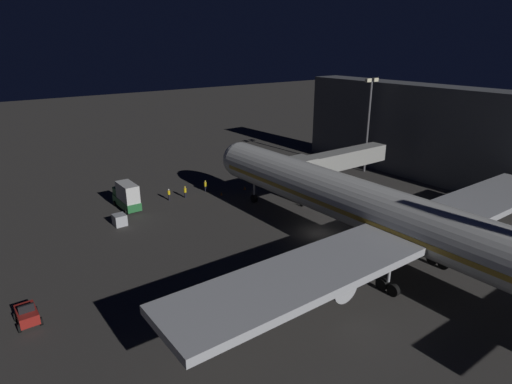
# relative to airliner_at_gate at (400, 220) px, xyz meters

# --- Properties ---
(ground_plane) EXTENTS (320.00, 320.00, 0.00)m
(ground_plane) POSITION_rel_airliner_at_gate_xyz_m (-0.00, -10.96, -5.60)
(ground_plane) COLOR #383533
(airliner_at_gate) EXTENTS (52.66, 61.10, 18.09)m
(airliner_at_gate) POSITION_rel_airliner_at_gate_xyz_m (0.00, 0.00, 0.00)
(airliner_at_gate) COLOR silver
(airliner_at_gate) RESTS_ON ground_plane
(jet_bridge) EXTENTS (18.45, 3.40, 7.24)m
(jet_bridge) POSITION_rel_airliner_at_gate_xyz_m (-10.14, -19.07, 0.10)
(jet_bridge) COLOR #9E9E99
(jet_bridge) RESTS_ON ground_plane
(apron_floodlight_mast) EXTENTS (2.90, 0.50, 16.41)m
(apron_floodlight_mast) POSITION_rel_airliner_at_gate_xyz_m (-25.50, -25.43, 4.02)
(apron_floodlight_mast) COLOR #59595E
(apron_floodlight_mast) RESTS_ON ground_plane
(baggage_tug_spare) EXTENTS (1.86, 2.75, 1.95)m
(baggage_tug_spare) POSITION_rel_airliner_at_gate_xyz_m (32.20, -12.77, -4.81)
(baggage_tug_spare) COLOR maroon
(baggage_tug_spare) RESTS_ON ground_plane
(catering_truck) EXTENTS (2.36, 5.99, 3.87)m
(catering_truck) POSITION_rel_airliner_at_gate_xyz_m (15.82, -33.07, -3.67)
(catering_truck) COLOR #287038
(catering_truck) RESTS_ON ground_plane
(baggage_container_mid_row) EXTENTS (1.50, 1.65, 1.45)m
(baggage_container_mid_row) POSITION_rel_airliner_at_gate_xyz_m (18.75, -28.10, -4.87)
(baggage_container_mid_row) COLOR #B7BABF
(baggage_container_mid_row) RESTS_ON ground_plane
(ground_crew_by_belt_loader) EXTENTS (0.40, 0.40, 1.83)m
(ground_crew_by_belt_loader) POSITION_rel_airliner_at_gate_xyz_m (7.17, -32.26, -4.59)
(ground_crew_by_belt_loader) COLOR black
(ground_crew_by_belt_loader) RESTS_ON ground_plane
(ground_crew_under_port_wing) EXTENTS (0.40, 0.40, 1.79)m
(ground_crew_under_port_wing) POSITION_rel_airliner_at_gate_xyz_m (9.63, -32.69, -4.61)
(ground_crew_under_port_wing) COLOR black
(ground_crew_under_port_wing) RESTS_ON ground_plane
(ground_crew_by_tug) EXTENTS (0.40, 0.40, 1.80)m
(ground_crew_by_tug) POSITION_rel_airliner_at_gate_xyz_m (3.25, -32.98, -4.60)
(ground_crew_by_tug) COLOR black
(ground_crew_by_tug) RESTS_ON ground_plane
(traffic_cone_nose_port) EXTENTS (0.36, 0.36, 0.55)m
(traffic_cone_nose_port) POSITION_rel_airliner_at_gate_xyz_m (-2.20, -29.99, -5.32)
(traffic_cone_nose_port) COLOR orange
(traffic_cone_nose_port) RESTS_ON ground_plane
(traffic_cone_nose_starboard) EXTENTS (0.36, 0.36, 0.55)m
(traffic_cone_nose_starboard) POSITION_rel_airliner_at_gate_xyz_m (2.20, -29.99, -5.32)
(traffic_cone_nose_starboard) COLOR orange
(traffic_cone_nose_starboard) RESTS_ON ground_plane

